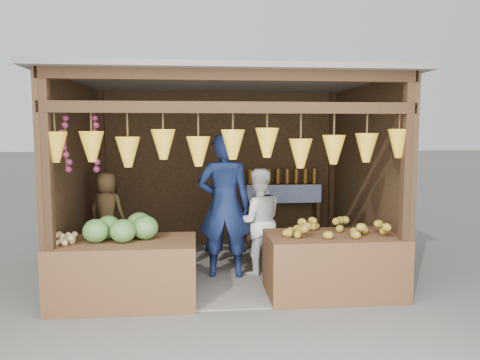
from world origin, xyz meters
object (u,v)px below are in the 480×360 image
at_px(man_standing, 224,206).
at_px(counter_right, 333,265).
at_px(counter_left, 125,272).
at_px(vendor_seated, 107,211).
at_px(woman_standing, 258,222).

bearing_deg(man_standing, counter_right, 152.94).
bearing_deg(counter_left, man_standing, 35.31).
xyz_separation_m(counter_left, man_standing, (1.19, 0.84, 0.61)).
height_order(counter_left, counter_right, counter_right).
height_order(counter_right, man_standing, man_standing).
distance_m(counter_right, man_standing, 1.60).
bearing_deg(vendor_seated, woman_standing, -165.74).
relative_size(counter_right, vendor_seated, 1.48).
bearing_deg(vendor_seated, counter_right, 179.37).
bearing_deg(counter_right, woman_standing, 131.08).
bearing_deg(man_standing, woman_standing, -161.50).
relative_size(counter_left, man_standing, 0.83).
xyz_separation_m(counter_right, vendor_seated, (-2.85, 1.19, 0.49)).
height_order(woman_standing, vendor_seated, woman_standing).
bearing_deg(counter_right, man_standing, 147.41).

